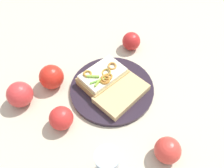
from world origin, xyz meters
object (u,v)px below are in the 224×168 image
object	(u,v)px
plate	(112,89)
drinking_glass	(107,165)
apple_1	(20,94)
apple_2	(61,118)
sandwich	(103,76)
apple_4	(168,150)
apple_0	(51,77)
bread_slice_side	(121,94)
apple_3	(131,41)

from	to	relation	value
plate	drinking_glass	world-z (taller)	drinking_glass
apple_1	apple_2	distance (m)	0.16
sandwich	apple_1	bearing A→B (deg)	153.68
sandwich	apple_1	world-z (taller)	apple_1
apple_2	drinking_glass	size ratio (longest dim) A/B	0.63
apple_4	drinking_glass	bearing A→B (deg)	-62.65
apple_1	drinking_glass	xyz separation A→B (m)	(0.17, 0.32, 0.02)
apple_0	apple_1	xyz separation A→B (m)	(0.09, -0.07, 0.00)
bread_slice_side	apple_2	distance (m)	0.20
apple_3	drinking_glass	size ratio (longest dim) A/B	0.60
bread_slice_side	apple_2	xyz separation A→B (m)	(0.13, -0.16, 0.01)
bread_slice_side	apple_0	world-z (taller)	apple_0
drinking_glass	apple_0	bearing A→B (deg)	-136.36
sandwich	apple_1	distance (m)	0.27
sandwich	apple_3	bearing A→B (deg)	16.07
sandwich	apple_2	xyz separation A→B (m)	(0.18, -0.09, 0.00)
apple_2	apple_3	distance (m)	0.40
apple_2	apple_3	world-z (taller)	apple_2
apple_2	apple_3	size ratio (longest dim) A/B	1.05
plate	bread_slice_side	size ratio (longest dim) A/B	1.66
plate	apple_4	xyz separation A→B (m)	(0.19, 0.19, 0.03)
drinking_glass	sandwich	bearing A→B (deg)	-165.19
apple_0	apple_4	size ratio (longest dim) A/B	1.11
apple_0	apple_4	distance (m)	0.43
apple_1	drinking_glass	bearing A→B (deg)	61.91
plate	apple_2	size ratio (longest dim) A/B	3.87
apple_0	apple_3	xyz separation A→B (m)	(-0.23, 0.23, -0.01)
sandwich	drinking_glass	distance (m)	0.31
bread_slice_side	apple_0	size ratio (longest dim) A/B	2.06
bread_slice_side	plate	bearing A→B (deg)	86.89
bread_slice_side	apple_2	bearing A→B (deg)	161.82
drinking_glass	bread_slice_side	bearing A→B (deg)	-178.60
apple_3	apple_4	bearing A→B (deg)	21.39
bread_slice_side	apple_4	xyz separation A→B (m)	(0.17, 0.15, 0.01)
apple_2	drinking_glass	xyz separation A→B (m)	(0.12, 0.16, 0.02)
sandwich	apple_0	distance (m)	0.17
apple_4	drinking_glass	distance (m)	0.17
apple_3	drinking_glass	world-z (taller)	drinking_glass
apple_3	drinking_glass	bearing A→B (deg)	1.26
plate	sandwich	xyz separation A→B (m)	(-0.02, -0.04, 0.03)
apple_4	drinking_glass	size ratio (longest dim) A/B	0.64
bread_slice_side	apple_3	bearing A→B (deg)	33.68
bread_slice_side	drinking_glass	distance (m)	0.25
sandwich	apple_0	size ratio (longest dim) A/B	2.26
sandwich	apple_0	world-z (taller)	apple_0
plate	apple_0	world-z (taller)	apple_0
bread_slice_side	apple_4	distance (m)	0.23
bread_slice_side	sandwich	bearing A→B (deg)	87.28
apple_0	plate	bearing A→B (deg)	94.30
bread_slice_side	drinking_glass	size ratio (longest dim) A/B	1.46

